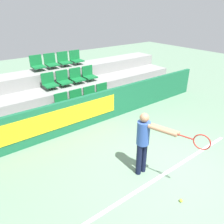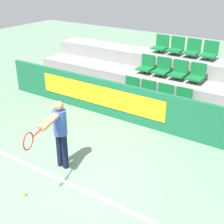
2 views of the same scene
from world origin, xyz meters
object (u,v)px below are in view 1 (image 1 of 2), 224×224
at_px(stadium_chair_3, 104,92).
at_px(stadium_chair_8, 37,64).
at_px(stadium_chair_1, 78,99).
at_px(stadium_chair_5, 64,80).
at_px(tennis_ball, 181,201).
at_px(stadium_chair_7, 89,74).
at_px(stadium_chair_4, 49,82).
at_px(stadium_chair_10, 64,60).
at_px(stadium_chair_9, 51,62).
at_px(stadium_chair_2, 91,96).
at_px(stadium_chair_11, 76,58).
at_px(stadium_chair_6, 77,77).
at_px(stadium_chair_0, 63,103).
at_px(tennis_player, 146,139).

xyz_separation_m(stadium_chair_3, stadium_chair_8, (-1.64, 1.96, 0.91)).
distance_m(stadium_chair_1, stadium_chair_5, 1.08).
height_order(stadium_chair_5, tennis_ball, stadium_chair_5).
bearing_deg(stadium_chair_7, stadium_chair_3, -90.00).
relative_size(stadium_chair_4, stadium_chair_10, 1.00).
bearing_deg(stadium_chair_5, stadium_chair_9, 90.00).
distance_m(stadium_chair_10, tennis_ball, 6.72).
bearing_deg(stadium_chair_1, stadium_chair_4, 119.15).
distance_m(stadium_chair_7, tennis_ball, 5.77).
xyz_separation_m(stadium_chair_3, tennis_ball, (-1.30, -4.53, -0.66)).
distance_m(stadium_chair_2, stadium_chair_7, 1.21).
relative_size(stadium_chair_8, stadium_chair_11, 1.00).
xyz_separation_m(stadium_chair_4, stadium_chair_10, (1.09, 0.98, 0.46)).
relative_size(stadium_chair_6, stadium_chair_9, 1.00).
height_order(stadium_chair_1, stadium_chair_8, stadium_chair_8).
bearing_deg(stadium_chair_7, stadium_chair_10, 119.15).
bearing_deg(stadium_chair_0, stadium_chair_5, 60.85).
height_order(stadium_chair_9, stadium_chair_10, same).
relative_size(stadium_chair_4, stadium_chair_11, 1.00).
bearing_deg(stadium_chair_3, stadium_chair_0, 180.00).
xyz_separation_m(stadium_chair_7, stadium_chair_10, (-0.55, 0.98, 0.46)).
height_order(stadium_chair_3, stadium_chair_8, stadium_chair_8).
xyz_separation_m(stadium_chair_7, tennis_ball, (-1.30, -5.51, -1.12)).
relative_size(stadium_chair_2, stadium_chair_8, 1.00).
relative_size(stadium_chair_6, stadium_chair_8, 1.00).
height_order(stadium_chair_1, stadium_chair_7, stadium_chair_7).
relative_size(stadium_chair_1, stadium_chair_2, 1.00).
bearing_deg(stadium_chair_5, stadium_chair_1, -90.00).
distance_m(stadium_chair_0, stadium_chair_7, 1.96).
bearing_deg(stadium_chair_8, stadium_chair_9, 0.00).
distance_m(stadium_chair_6, stadium_chair_8, 1.54).
distance_m(stadium_chair_2, stadium_chair_10, 2.16).
distance_m(stadium_chair_6, tennis_ball, 5.67).
height_order(stadium_chair_0, tennis_ball, stadium_chair_0).
relative_size(stadium_chair_10, tennis_player, 0.36).
bearing_deg(tennis_player, tennis_ball, -106.47).
bearing_deg(stadium_chair_1, stadium_chair_0, 180.00).
bearing_deg(stadium_chair_3, tennis_ball, -106.01).
bearing_deg(stadium_chair_11, stadium_chair_9, 180.00).
bearing_deg(stadium_chair_4, stadium_chair_6, 0.00).
xyz_separation_m(stadium_chair_2, stadium_chair_7, (0.55, 0.98, 0.46)).
xyz_separation_m(stadium_chair_3, tennis_player, (-1.31, -3.46, 0.26)).
bearing_deg(stadium_chair_1, stadium_chair_8, 105.58).
height_order(stadium_chair_1, stadium_chair_11, stadium_chair_11).
bearing_deg(stadium_chair_4, tennis_ball, -86.45).
relative_size(stadium_chair_6, tennis_player, 0.36).
distance_m(stadium_chair_1, stadium_chair_4, 1.21).
relative_size(stadium_chair_0, stadium_chair_7, 1.00).
distance_m(stadium_chair_2, tennis_player, 3.55).
height_order(stadium_chair_4, stadium_chair_8, stadium_chair_8).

